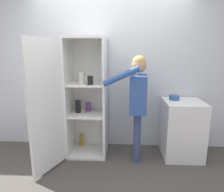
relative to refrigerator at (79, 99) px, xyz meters
The scene contains 6 objects.
ground_plane 1.18m from the refrigerator, 50.36° to the right, with size 12.00×12.00×0.00m, color #4C4742.
wall_back 0.72m from the refrigerator, 40.94° to the left, with size 7.00×0.06×2.55m.
refrigerator is the anchor object (origin of this frame).
person 0.88m from the refrigerator, ahead, with size 0.63×0.55×1.57m.
counter 1.66m from the refrigerator, ahead, with size 0.58×0.59×0.89m.
bowl 1.47m from the refrigerator, ahead, with size 0.16×0.16×0.07m.
Camera 1 is at (0.19, -2.33, 1.64)m, focal length 32.00 mm.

